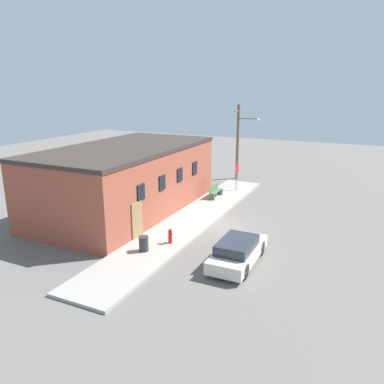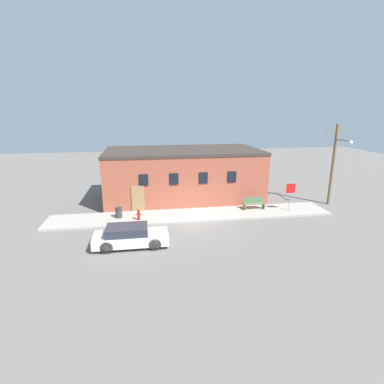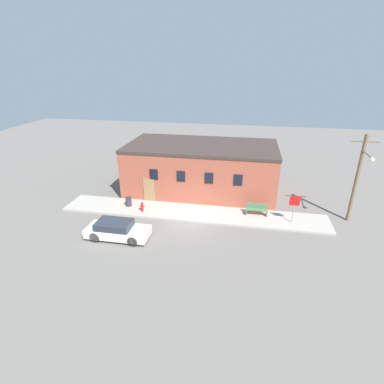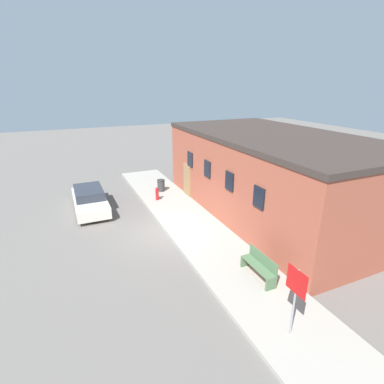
{
  "view_description": "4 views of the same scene",
  "coord_description": "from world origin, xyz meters",
  "px_view_note": "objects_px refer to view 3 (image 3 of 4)",
  "views": [
    {
      "loc": [
        -20.41,
        -8.23,
        8.29
      ],
      "look_at": [
        -0.01,
        1.48,
        1.92
      ],
      "focal_mm": 35.0,
      "sensor_mm": 36.0,
      "label": 1
    },
    {
      "loc": [
        -3.42,
        -19.91,
        7.91
      ],
      "look_at": [
        -0.01,
        1.48,
        1.92
      ],
      "focal_mm": 28.0,
      "sensor_mm": 36.0,
      "label": 2
    },
    {
      "loc": [
        4.0,
        -19.84,
        11.34
      ],
      "look_at": [
        -0.01,
        1.48,
        1.92
      ],
      "focal_mm": 28.0,
      "sensor_mm": 36.0,
      "label": 3
    },
    {
      "loc": [
        12.83,
        -4.2,
        7.05
      ],
      "look_at": [
        -0.01,
        1.48,
        1.92
      ],
      "focal_mm": 28.0,
      "sensor_mm": 36.0,
      "label": 4
    }
  ],
  "objects_px": {
    "bench": "(257,209)",
    "utility_pole": "(358,177)",
    "trash_bin": "(129,201)",
    "parked_car": "(117,230)",
    "fire_hydrant": "(142,207)",
    "stop_sign": "(294,204)"
  },
  "relations": [
    {
      "from": "trash_bin",
      "to": "parked_car",
      "type": "relative_size",
      "value": 0.18
    },
    {
      "from": "bench",
      "to": "trash_bin",
      "type": "relative_size",
      "value": 2.15
    },
    {
      "from": "utility_pole",
      "to": "bench",
      "type": "bearing_deg",
      "value": -175.62
    },
    {
      "from": "utility_pole",
      "to": "trash_bin",
      "type": "bearing_deg",
      "value": -177.1
    },
    {
      "from": "fire_hydrant",
      "to": "parked_car",
      "type": "distance_m",
      "value": 3.99
    },
    {
      "from": "trash_bin",
      "to": "parked_car",
      "type": "xyz_separation_m",
      "value": [
        1.02,
        -4.71,
        0.09
      ]
    },
    {
      "from": "fire_hydrant",
      "to": "utility_pole",
      "type": "bearing_deg",
      "value": 5.78
    },
    {
      "from": "parked_car",
      "to": "fire_hydrant",
      "type": "bearing_deg",
      "value": 83.61
    },
    {
      "from": "bench",
      "to": "utility_pole",
      "type": "height_order",
      "value": "utility_pole"
    },
    {
      "from": "fire_hydrant",
      "to": "trash_bin",
      "type": "bearing_deg",
      "value": 153.12
    },
    {
      "from": "fire_hydrant",
      "to": "stop_sign",
      "type": "bearing_deg",
      "value": 1.45
    },
    {
      "from": "parked_car",
      "to": "stop_sign",
      "type": "bearing_deg",
      "value": 19.23
    },
    {
      "from": "trash_bin",
      "to": "utility_pole",
      "type": "distance_m",
      "value": 17.92
    },
    {
      "from": "fire_hydrant",
      "to": "bench",
      "type": "bearing_deg",
      "value": 6.85
    },
    {
      "from": "bench",
      "to": "utility_pole",
      "type": "distance_m",
      "value": 7.66
    },
    {
      "from": "parked_car",
      "to": "trash_bin",
      "type": "bearing_deg",
      "value": 102.23
    },
    {
      "from": "stop_sign",
      "to": "parked_car",
      "type": "xyz_separation_m",
      "value": [
        -12.23,
        -4.27,
        -1.07
      ]
    },
    {
      "from": "fire_hydrant",
      "to": "parked_car",
      "type": "xyz_separation_m",
      "value": [
        -0.44,
        -3.97,
        0.07
      ]
    },
    {
      "from": "trash_bin",
      "to": "utility_pole",
      "type": "xyz_separation_m",
      "value": [
        17.62,
        0.89,
        3.13
      ]
    },
    {
      "from": "stop_sign",
      "to": "parked_car",
      "type": "relative_size",
      "value": 0.5
    },
    {
      "from": "bench",
      "to": "trash_bin",
      "type": "xyz_separation_m",
      "value": [
        -10.61,
        -0.36,
        -0.08
      ]
    },
    {
      "from": "fire_hydrant",
      "to": "stop_sign",
      "type": "relative_size",
      "value": 0.37
    }
  ]
}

